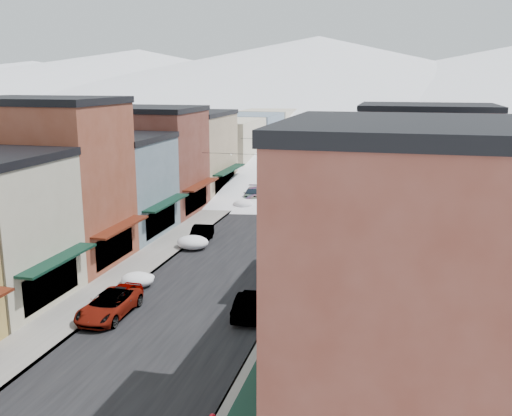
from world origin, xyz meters
The scene contains 35 objects.
road centered at (0.00, 60.00, 0.01)m, with size 10.00×160.00×0.01m, color black.
sidewalk_left centered at (-6.60, 60.00, 0.07)m, with size 3.20×160.00×0.15m, color gray.
sidewalk_right centered at (6.60, 60.00, 0.07)m, with size 3.20×160.00×0.15m, color gray.
curb_left centered at (-5.05, 60.00, 0.07)m, with size 0.10×160.00×0.15m, color slate.
curb_right centered at (5.05, 60.00, 0.07)m, with size 0.10×160.00×0.15m, color slate.
bldg_l_brick_near centered at (-13.69, 20.50, 6.26)m, with size 12.30×8.20×12.50m.
bldg_l_grayblue centered at (-13.19, 29.00, 4.51)m, with size 11.30×9.20×9.00m.
bldg_l_brick_far centered at (-14.19, 38.00, 5.51)m, with size 13.30×9.20×11.00m.
bldg_l_tan centered at (-13.19, 48.00, 5.01)m, with size 11.30×11.20×10.00m.
bldg_r_brick_near centered at (13.69, 3.00, 6.26)m, with size 12.30×9.20×12.50m.
bldg_r_green centered at (13.19, 12.00, 4.76)m, with size 11.30×9.20×9.50m.
bldg_r_blue centered at (13.19, 21.00, 5.26)m, with size 11.30×9.20×10.50m.
bldg_r_cream centered at (13.69, 30.00, 4.51)m, with size 12.30×9.20×9.00m.
bldg_r_brick_far centered at (14.19, 39.00, 5.76)m, with size 13.30×9.20×11.50m.
bldg_r_tan centered at (13.19, 49.00, 4.76)m, with size 11.30×11.20×9.50m.
distant_blocks centered at (0.00, 83.00, 4.00)m, with size 34.00×55.00×8.00m.
mountain_ridge centered at (-19.47, 277.18, 14.36)m, with size 670.00×340.00×34.00m.
overhead_cables centered at (0.00, 47.50, 6.20)m, with size 16.40×15.04×0.04m.
car_white_suv centered at (-4.30, 12.25, 0.71)m, with size 2.36×5.11×1.42m, color white.
car_silver_sedan centered at (-4.30, 13.62, 0.67)m, with size 1.59×3.94×1.34m, color #92949A.
car_dark_hatch centered at (-4.30, 28.41, 0.71)m, with size 1.49×4.28×1.41m, color black.
car_silver_wagon centered at (-4.26, 46.15, 0.74)m, with size 2.07×5.10×1.48m, color #9A9DA2.
car_green_sedan centered at (3.79, 14.47, 0.71)m, with size 1.51×4.33×1.43m, color black.
car_gray_suv centered at (4.02, 27.13, 0.79)m, with size 1.86×4.62×1.57m, color gray.
car_black_sedan centered at (4.30, 38.23, 0.78)m, with size 2.19×5.38×1.56m, color black.
car_lane_silver centered at (-2.12, 55.84, 0.82)m, with size 1.94×4.81×1.64m, color #A6A9AE.
car_lane_white centered at (2.18, 65.16, 0.77)m, with size 2.54×5.51×1.53m, color silver.
parking_sign centered at (6.36, 11.90, 1.41)m, with size 0.12×0.28×2.15m.
trash_can centered at (5.20, 14.83, 0.64)m, with size 0.57×0.57×0.96m.
streetlamp_near centered at (5.68, 30.54, 2.82)m, with size 0.35×0.35×4.24m.
streetlamp_far centered at (6.14, 51.50, 2.65)m, with size 0.33×0.33×3.96m.
planter_far centered at (6.51, 5.37, 0.47)m, with size 0.36×0.36×0.64m, color #2D6330.
snow_pile_near centered at (-4.88, 17.40, 0.46)m, with size 2.26×2.59×0.95m.
snow_pile_mid centered at (-4.28, 26.50, 0.53)m, with size 2.64×2.83×1.12m.
snow_pile_far centered at (-4.28, 42.10, 0.45)m, with size 2.21×2.56×0.93m.
Camera 1 is at (11.92, -16.21, 13.84)m, focal length 40.00 mm.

